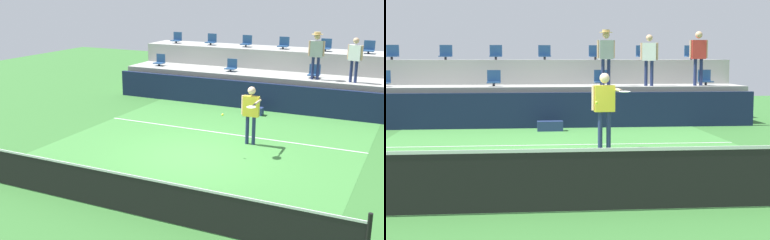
# 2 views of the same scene
# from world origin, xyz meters

# --- Properties ---
(ground_plane) EXTENTS (40.00, 40.00, 0.00)m
(ground_plane) POSITION_xyz_m (0.00, 0.00, 0.00)
(ground_plane) COLOR #336B2D
(court_inner_paint) EXTENTS (9.00, 10.00, 0.01)m
(court_inner_paint) POSITION_xyz_m (0.00, 1.00, 0.00)
(court_inner_paint) COLOR #3D7F38
(court_inner_paint) RESTS_ON ground_plane
(court_service_line) EXTENTS (9.00, 0.06, 0.00)m
(court_service_line) POSITION_xyz_m (0.00, 2.40, 0.01)
(court_service_line) COLOR white
(court_service_line) RESTS_ON ground_plane
(tennis_net) EXTENTS (10.48, 0.08, 1.07)m
(tennis_net) POSITION_xyz_m (0.00, -4.00, 0.50)
(tennis_net) COLOR black
(tennis_net) RESTS_ON ground_plane
(sponsor_backboard) EXTENTS (13.00, 0.16, 1.10)m
(sponsor_backboard) POSITION_xyz_m (0.00, 6.00, 0.55)
(sponsor_backboard) COLOR #141E42
(sponsor_backboard) RESTS_ON ground_plane
(seating_tier_lower) EXTENTS (13.00, 1.80, 1.25)m
(seating_tier_lower) POSITION_xyz_m (0.00, 7.30, 0.62)
(seating_tier_lower) COLOR #9E9E99
(seating_tier_lower) RESTS_ON ground_plane
(seating_tier_upper) EXTENTS (13.00, 1.80, 2.10)m
(seating_tier_upper) POSITION_xyz_m (0.00, 9.10, 1.05)
(seating_tier_upper) COLOR #9E9E99
(seating_tier_upper) RESTS_ON ground_plane
(stadium_chair_lower_left) EXTENTS (0.44, 0.40, 0.52)m
(stadium_chair_lower_left) POSITION_xyz_m (-1.77, 7.23, 1.46)
(stadium_chair_lower_left) COLOR #2D2D33
(stadium_chair_lower_left) RESTS_ON seating_tier_lower
(stadium_chair_lower_right) EXTENTS (0.44, 0.40, 0.52)m
(stadium_chair_lower_right) POSITION_xyz_m (1.76, 7.23, 1.46)
(stadium_chair_lower_right) COLOR #2D2D33
(stadium_chair_lower_right) RESTS_ON seating_tier_lower
(stadium_chair_lower_far_right) EXTENTS (0.44, 0.40, 0.52)m
(stadium_chair_lower_far_right) POSITION_xyz_m (5.31, 7.23, 1.46)
(stadium_chair_lower_far_right) COLOR #2D2D33
(stadium_chair_lower_far_right) RESTS_ON seating_tier_lower
(stadium_chair_upper_far_left) EXTENTS (0.44, 0.40, 0.52)m
(stadium_chair_upper_far_left) POSITION_xyz_m (-5.36, 9.03, 2.31)
(stadium_chair_upper_far_left) COLOR #2D2D33
(stadium_chair_upper_far_left) RESTS_ON seating_tier_upper
(stadium_chair_upper_left) EXTENTS (0.44, 0.40, 0.52)m
(stadium_chair_upper_left) POSITION_xyz_m (-3.52, 9.03, 2.31)
(stadium_chair_upper_left) COLOR #2D2D33
(stadium_chair_upper_left) RESTS_ON seating_tier_upper
(stadium_chair_upper_mid_left) EXTENTS (0.44, 0.40, 0.52)m
(stadium_chair_upper_mid_left) POSITION_xyz_m (-1.76, 9.03, 2.31)
(stadium_chair_upper_mid_left) COLOR #2D2D33
(stadium_chair_upper_mid_left) RESTS_ON seating_tier_upper
(stadium_chair_upper_center) EXTENTS (0.44, 0.40, 0.52)m
(stadium_chair_upper_center) POSITION_xyz_m (-0.04, 9.03, 2.31)
(stadium_chair_upper_center) COLOR #2D2D33
(stadium_chair_upper_center) RESTS_ON seating_tier_upper
(stadium_chair_upper_mid_right) EXTENTS (0.44, 0.40, 0.52)m
(stadium_chair_upper_mid_right) POSITION_xyz_m (1.79, 9.03, 2.31)
(stadium_chair_upper_mid_right) COLOR #2D2D33
(stadium_chair_upper_mid_right) RESTS_ON seating_tier_upper
(stadium_chair_upper_right) EXTENTS (0.44, 0.40, 0.52)m
(stadium_chair_upper_right) POSITION_xyz_m (3.53, 9.03, 2.31)
(stadium_chair_upper_right) COLOR #2D2D33
(stadium_chair_upper_right) RESTS_ON seating_tier_upper
(stadium_chair_upper_far_right) EXTENTS (0.44, 0.40, 0.52)m
(stadium_chair_upper_far_right) POSITION_xyz_m (5.33, 9.03, 2.31)
(stadium_chair_upper_far_right) COLOR #2D2D33
(stadium_chair_upper_far_right) RESTS_ON seating_tier_upper
(tennis_player) EXTENTS (0.77, 1.23, 1.82)m
(tennis_player) POSITION_xyz_m (1.09, 1.67, 1.13)
(tennis_player) COLOR navy
(tennis_player) RESTS_ON ground_plane
(spectator_with_hat) EXTENTS (0.61, 0.49, 1.83)m
(spectator_with_hat) POSITION_xyz_m (1.87, 6.85, 2.38)
(spectator_with_hat) COLOR navy
(spectator_with_hat) RESTS_ON seating_tier_lower
(spectator_leaning_on_rail) EXTENTS (0.59, 0.28, 1.67)m
(spectator_leaning_on_rail) POSITION_xyz_m (3.29, 6.85, 2.26)
(spectator_leaning_on_rail) COLOR navy
(spectator_leaning_on_rail) RESTS_ON seating_tier_lower
(spectator_in_grey) EXTENTS (0.62, 0.24, 1.79)m
(spectator_in_grey) POSITION_xyz_m (4.95, 6.85, 2.34)
(spectator_in_grey) COLOR navy
(spectator_in_grey) RESTS_ON seating_tier_lower
(tennis_ball) EXTENTS (0.07, 0.07, 0.07)m
(tennis_ball) POSITION_xyz_m (0.71, 0.34, 1.22)
(tennis_ball) COLOR #CCE033
(equipment_bag) EXTENTS (0.76, 0.28, 0.30)m
(equipment_bag) POSITION_xyz_m (-0.04, 5.22, 0.15)
(equipment_bag) COLOR navy
(equipment_bag) RESTS_ON ground_plane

